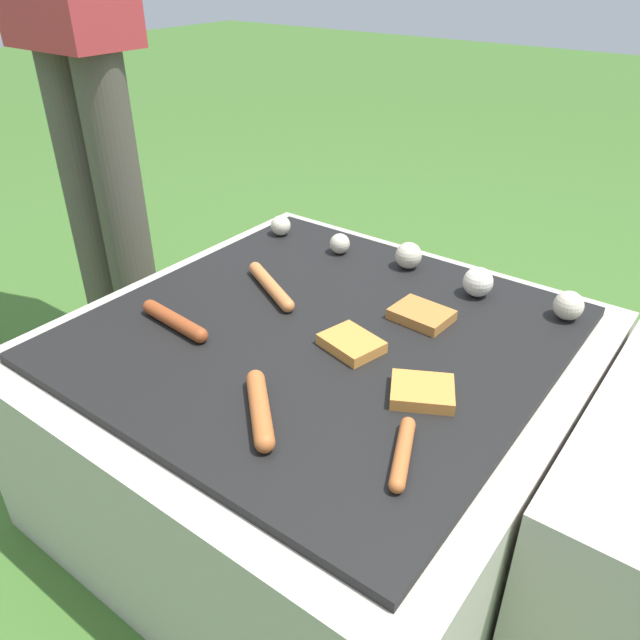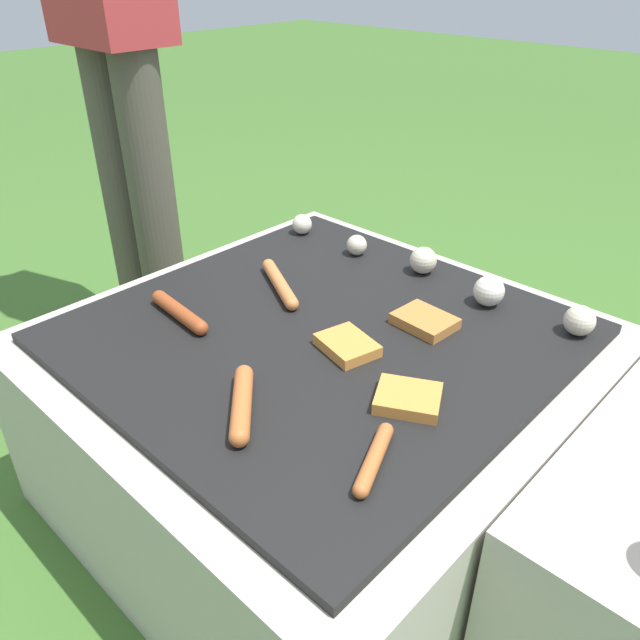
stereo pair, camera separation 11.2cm
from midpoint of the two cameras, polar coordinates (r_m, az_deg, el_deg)
name	(u,v)px [view 2 (the right image)]	position (r m, az deg, el deg)	size (l,w,h in m)	color
ground_plane	(320,490)	(1.39, 2.39, -15.40)	(14.00, 14.00, 0.00)	#3D6628
grill	(320,418)	(1.25, 2.59, -9.00)	(0.90, 0.90, 0.41)	#B2AA9E
sausage_front_center	(242,404)	(0.94, -3.75, -7.76)	(0.14, 0.13, 0.03)	#B7602D
sausage_mid_right	(280,283)	(1.26, -1.17, 3.29)	(0.18, 0.11, 0.03)	#C6753D
sausage_mid_left	(374,459)	(0.86, 8.78, -12.57)	(0.07, 0.13, 0.02)	#B7602D
sausage_front_left	(179,312)	(1.18, -10.12, 0.64)	(0.18, 0.04, 0.03)	#93421E
bread_slice_center	(408,398)	(0.97, 11.38, -7.16)	(0.12, 0.12, 0.02)	#D18438
bread_slice_left	(425,321)	(1.16, 12.30, -0.17)	(0.11, 0.09, 0.02)	#B27033
bread_slice_right	(347,345)	(1.07, 5.49, -2.41)	(0.12, 0.10, 0.02)	#D18438
mushroom_row	(441,272)	(1.31, 13.45, 4.25)	(0.73, 0.09, 0.06)	beige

